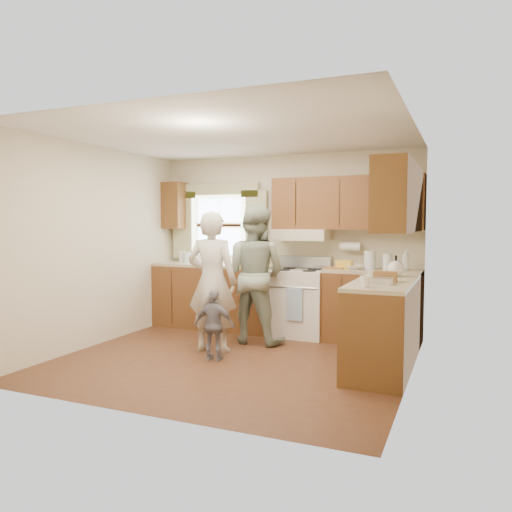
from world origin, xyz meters
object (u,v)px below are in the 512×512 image
at_px(woman_left, 212,282).
at_px(stove, 299,301).
at_px(child, 214,325).
at_px(woman_right, 254,274).

bearing_deg(woman_left, stove, -127.19).
height_order(stove, child, stove).
bearing_deg(woman_right, woman_left, 68.05).
height_order(stove, woman_left, woman_left).
relative_size(woman_left, child, 2.12).
relative_size(stove, child, 1.35).
height_order(woman_left, child, woman_left).
relative_size(woman_right, child, 2.22).
relative_size(stove, woman_right, 0.61).
bearing_deg(woman_right, child, 88.41).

